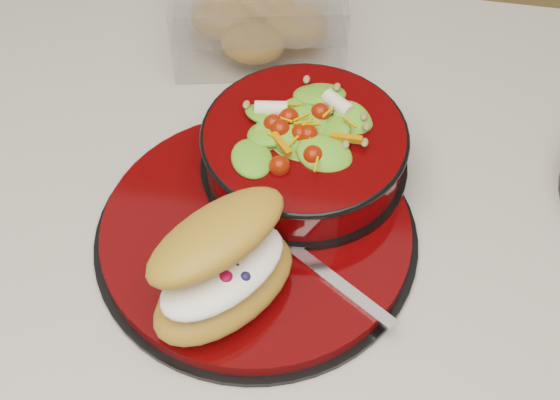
% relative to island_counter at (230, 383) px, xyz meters
% --- Properties ---
extents(island_counter, '(1.24, 0.74, 0.90)m').
position_rel_island_counter_xyz_m(island_counter, '(0.00, 0.00, 0.00)').
color(island_counter, white).
rests_on(island_counter, ground).
extents(dinner_plate, '(0.32, 0.32, 0.02)m').
position_rel_island_counter_xyz_m(dinner_plate, '(0.06, -0.05, 0.46)').
color(dinner_plate, black).
rests_on(dinner_plate, island_counter).
extents(salad_bowl, '(0.21, 0.21, 0.09)m').
position_rel_island_counter_xyz_m(salad_bowl, '(0.09, 0.04, 0.50)').
color(salad_bowl, black).
rests_on(salad_bowl, dinner_plate).
extents(croissant, '(0.15, 0.18, 0.09)m').
position_rel_island_counter_xyz_m(croissant, '(0.05, -0.13, 0.51)').
color(croissant, '#B87538').
rests_on(croissant, dinner_plate).
extents(fork, '(0.15, 0.10, 0.00)m').
position_rel_island_counter_xyz_m(fork, '(0.12, -0.09, 0.47)').
color(fork, silver).
rests_on(fork, dinner_plate).
extents(pastry_box, '(0.22, 0.18, 0.09)m').
position_rel_island_counter_xyz_m(pastry_box, '(0.01, 0.24, 0.49)').
color(pastry_box, white).
rests_on(pastry_box, island_counter).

